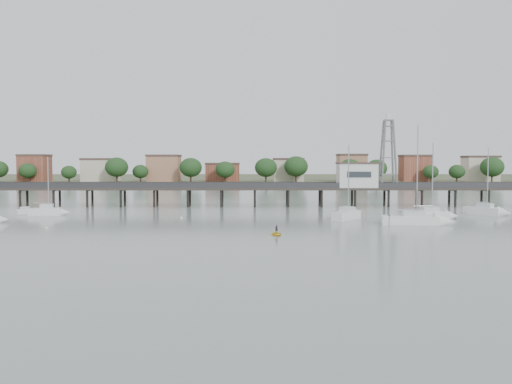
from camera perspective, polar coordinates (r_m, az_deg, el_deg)
ground_plane at (r=60.61m, az=-3.33°, el=-5.86°), size 500.00×500.00×0.00m
pier at (r=119.97m, az=-1.79°, el=0.35°), size 150.00×5.00×5.50m
pier_building at (r=121.79m, az=10.06°, el=1.70°), size 8.40×5.40×5.30m
lattice_tower at (r=123.09m, az=13.06°, el=3.74°), size 3.20×3.20×15.50m
sailboat_d at (r=98.12m, az=17.63°, el=-2.22°), size 8.16×3.20×13.17m
sailboat_b at (r=106.37m, az=-19.74°, el=-1.86°), size 6.60×2.89×10.73m
sailboat_c at (r=95.45m, az=9.42°, el=-2.26°), size 6.37×7.50×12.74m
sailboat_e at (r=108.97m, az=22.47°, el=-1.80°), size 6.85×6.96×12.56m
sailboat_f at (r=88.94m, az=16.54°, el=-2.74°), size 9.91×3.88×15.82m
white_tender at (r=110.63m, az=-21.78°, el=-1.82°), size 3.91×1.94×1.46m
yellow_dinghy at (r=73.12m, az=2.06°, el=-4.34°), size 1.82×0.73×2.47m
dinghy_occupant at (r=73.12m, az=2.06°, el=-4.34°), size 0.56×1.11×0.25m
mooring_buoys at (r=88.26m, az=-2.33°, el=-3.02°), size 92.12×20.74×0.39m
far_shore at (r=299.51m, az=-0.78°, el=1.40°), size 500.00×170.00×10.40m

